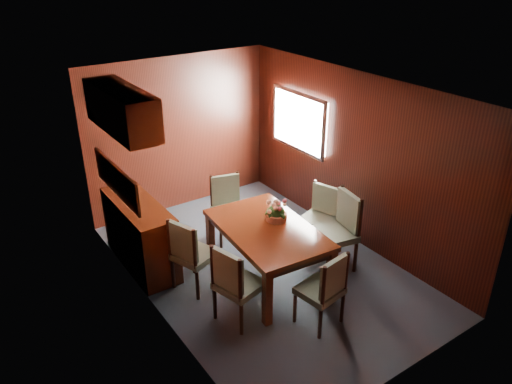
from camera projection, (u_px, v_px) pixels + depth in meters
ground at (263, 268)px, 6.57m from camera, size 4.50×4.50×0.00m
room_shell at (241, 146)px, 6.05m from camera, size 3.06×4.52×2.41m
sideboard at (140, 234)px, 6.48m from camera, size 0.48×1.40×0.90m
dining_table at (267, 235)px, 6.09m from camera, size 1.13×1.68×0.75m
chair_left_near at (234, 281)px, 5.41m from camera, size 0.55×0.56×0.97m
chair_left_far at (190, 252)px, 5.95m from camera, size 0.57×0.58×0.97m
chair_right_near at (340, 227)px, 6.38m from camera, size 0.56×0.58×1.05m
chair_right_far at (321, 213)px, 6.90m from camera, size 0.52×0.53×0.90m
chair_head at (325, 287)px, 5.36m from camera, size 0.50×0.48×0.93m
chair_foot at (228, 204)px, 7.07m from camera, size 0.54×0.52×0.95m
flower_centerpiece at (276, 210)px, 6.16m from camera, size 0.29×0.29×0.29m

